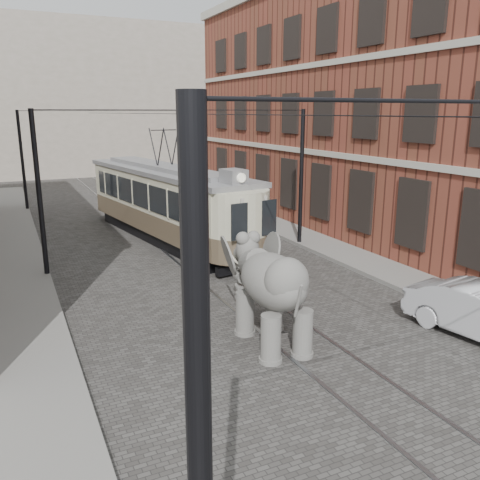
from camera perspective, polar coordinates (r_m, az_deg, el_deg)
ground at (r=15.57m, az=2.02°, el=-7.81°), size 120.00×120.00×0.00m
tram_rails at (r=15.56m, az=2.02°, el=-7.77°), size 1.54×80.00×0.02m
sidewalk_right at (r=18.89m, az=18.49°, el=-4.28°), size 2.00×60.00×0.15m
sidewalk_left at (r=14.06m, az=-22.78°, el=-11.19°), size 2.00×60.00×0.15m
brick_building at (r=28.03m, az=14.23°, el=14.20°), size 8.00×26.00×12.00m
distant_block at (r=53.23m, az=-18.64°, el=14.86°), size 28.00×10.00×14.00m
catenary at (r=19.15m, az=-5.30°, el=5.67°), size 11.00×30.20×6.00m
tram at (r=23.55m, az=-8.48°, el=6.14°), size 4.64×13.20×5.14m
elephant at (r=12.84m, az=3.75°, el=-6.35°), size 2.72×4.54×2.68m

